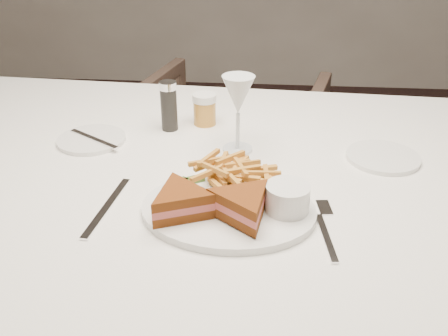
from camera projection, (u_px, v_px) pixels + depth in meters
table at (226, 311)px, 1.21m from camera, size 1.70×1.18×0.75m
chair_far at (226, 154)px, 1.98m from camera, size 0.83×0.79×0.72m
table_setting at (227, 171)px, 0.98m from camera, size 0.83×0.66×0.18m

